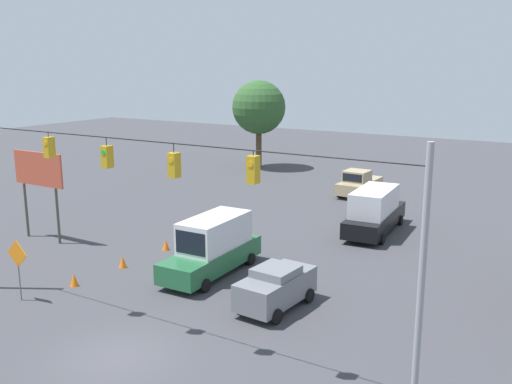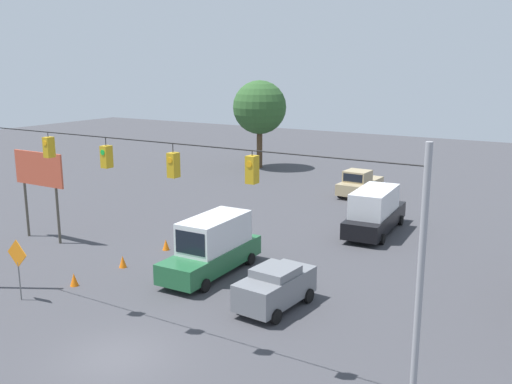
% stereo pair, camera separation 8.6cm
% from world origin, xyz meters
% --- Properties ---
extents(ground_plane, '(140.00, 140.00, 0.00)m').
position_xyz_m(ground_plane, '(0.00, 0.00, 0.00)').
color(ground_plane, '#3D3D42').
extents(overhead_signal_span, '(20.78, 0.38, 8.44)m').
position_xyz_m(overhead_signal_span, '(-0.04, -1.59, 5.36)').
color(overhead_signal_span, '#939399').
rests_on(overhead_signal_span, ground_plane).
extents(sedan_grey_crossing_near, '(2.26, 4.21, 1.86)m').
position_xyz_m(sedan_grey_crossing_near, '(-2.79, -6.80, 0.97)').
color(sedan_grey_crossing_near, slate).
rests_on(sedan_grey_crossing_near, ground_plane).
extents(box_truck_black_oncoming_deep, '(2.81, 7.33, 2.85)m').
position_xyz_m(box_truck_black_oncoming_deep, '(-2.56, -20.02, 1.41)').
color(box_truck_black_oncoming_deep, black).
rests_on(box_truck_black_oncoming_deep, ground_plane).
extents(box_truck_green_withflow_mid, '(2.47, 6.60, 2.92)m').
position_xyz_m(box_truck_green_withflow_mid, '(2.02, -8.89, 1.44)').
color(box_truck_green_withflow_mid, '#236038').
rests_on(box_truck_green_withflow_mid, ground_plane).
extents(pickup_truck_tan_withflow_deep, '(2.41, 5.23, 2.12)m').
position_xyz_m(pickup_truck_tan_withflow_deep, '(2.08, -29.45, 0.98)').
color(pickup_truck_tan_withflow_deep, tan).
rests_on(pickup_truck_tan_withflow_deep, ground_plane).
extents(traffic_cone_nearest, '(0.40, 0.40, 0.63)m').
position_xyz_m(traffic_cone_nearest, '(6.73, -3.98, 0.32)').
color(traffic_cone_nearest, orange).
rests_on(traffic_cone_nearest, ground_plane).
extents(traffic_cone_second, '(0.40, 0.40, 0.63)m').
position_xyz_m(traffic_cone_second, '(6.55, -7.08, 0.32)').
color(traffic_cone_second, orange).
rests_on(traffic_cone_second, ground_plane).
extents(traffic_cone_third, '(0.40, 0.40, 0.63)m').
position_xyz_m(traffic_cone_third, '(6.48, -10.49, 0.32)').
color(traffic_cone_third, orange).
rests_on(traffic_cone_third, ground_plane).
extents(traffic_cone_fourth, '(0.40, 0.40, 0.63)m').
position_xyz_m(traffic_cone_fourth, '(6.70, -13.91, 0.32)').
color(traffic_cone_fourth, orange).
rests_on(traffic_cone_fourth, ground_plane).
extents(traffic_cone_fifth, '(0.40, 0.40, 0.63)m').
position_xyz_m(traffic_cone_fifth, '(6.73, -17.07, 0.32)').
color(traffic_cone_fifth, orange).
rests_on(traffic_cone_fifth, ground_plane).
extents(roadside_billboard, '(4.06, 0.16, 5.39)m').
position_xyz_m(roadside_billboard, '(14.13, -8.20, 3.98)').
color(roadside_billboard, '#4C473D').
rests_on(roadside_billboard, ground_plane).
extents(work_zone_sign, '(1.27, 0.06, 2.84)m').
position_xyz_m(work_zone_sign, '(7.47, -1.57, 1.99)').
color(work_zone_sign, slate).
rests_on(work_zone_sign, ground_plane).
extents(tree_horizon_left, '(5.39, 5.39, 8.88)m').
position_xyz_m(tree_horizon_left, '(15.55, -36.19, 6.14)').
color(tree_horizon_left, '#4C3823').
rests_on(tree_horizon_left, ground_plane).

